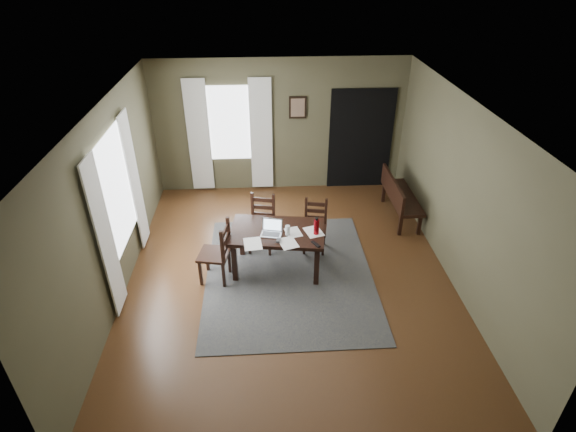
{
  "coord_description": "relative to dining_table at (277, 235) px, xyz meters",
  "views": [
    {
      "loc": [
        -0.35,
        -5.59,
        4.5
      ],
      "look_at": [
        0.0,
        0.3,
        0.9
      ],
      "focal_mm": 28.0,
      "sensor_mm": 36.0,
      "label": 1
    }
  ],
  "objects": [
    {
      "name": "ground",
      "position": [
        0.17,
        -0.16,
        -0.65
      ],
      "size": [
        5.0,
        6.0,
        0.01
      ],
      "color": "#492C16"
    },
    {
      "name": "curtain_back_left",
      "position": [
        -1.45,
        2.78,
        0.56
      ],
      "size": [
        0.44,
        0.03,
        2.3
      ],
      "color": "silver",
      "rests_on": "ground"
    },
    {
      "name": "doorway_back",
      "position": [
        1.82,
        2.81,
        0.41
      ],
      "size": [
        1.3,
        0.03,
        2.1
      ],
      "color": "black",
      "rests_on": "ground"
    },
    {
      "name": "drinking_glass",
      "position": [
        0.15,
        -0.12,
        0.17
      ],
      "size": [
        0.08,
        0.08,
        0.16
      ],
      "primitive_type": "cylinder",
      "rotation": [
        0.0,
        0.0,
        -0.17
      ],
      "color": "silver",
      "rests_on": "dining_table"
    },
    {
      "name": "window_back",
      "position": [
        -0.83,
        2.81,
        0.81
      ],
      "size": [
        1.0,
        0.01,
        1.5
      ],
      "color": "white",
      "rests_on": "ground"
    },
    {
      "name": "room_shell",
      "position": [
        0.17,
        -0.16,
        1.16
      ],
      "size": [
        5.02,
        6.02,
        2.71
      ],
      "color": "#4A4730",
      "rests_on": "ground"
    },
    {
      "name": "laptop",
      "position": [
        -0.08,
        -0.06,
        0.14
      ],
      "size": [
        0.35,
        0.31,
        0.21
      ],
      "rotation": [
        0.0,
        0.0,
        -0.22
      ],
      "color": "#B7B7BC",
      "rests_on": "dining_table"
    },
    {
      "name": "water_bottle",
      "position": [
        0.59,
        -0.13,
        0.22
      ],
      "size": [
        0.1,
        0.1,
        0.28
      ],
      "rotation": [
        0.0,
        0.0,
        -0.22
      ],
      "color": "#9D0C15",
      "rests_on": "dining_table"
    },
    {
      "name": "chair_back_right",
      "position": [
        0.65,
        0.54,
        -0.2
      ],
      "size": [
        0.46,
        0.46,
        0.89
      ],
      "rotation": [
        0.0,
        0.0,
        -0.19
      ],
      "color": "black",
      "rests_on": "rug"
    },
    {
      "name": "chair_end",
      "position": [
        -0.92,
        -0.21,
        -0.14
      ],
      "size": [
        0.52,
        0.52,
        1.01
      ],
      "rotation": [
        0.0,
        0.0,
        -1.76
      ],
      "color": "black",
      "rests_on": "rug"
    },
    {
      "name": "tv_remote",
      "position": [
        0.55,
        -0.41,
        0.1
      ],
      "size": [
        0.13,
        0.18,
        0.02
      ],
      "primitive_type": "cube",
      "rotation": [
        0.0,
        0.0,
        0.51
      ],
      "color": "black",
      "rests_on": "dining_table"
    },
    {
      "name": "computer_mouse",
      "position": [
        0.01,
        -0.3,
        0.11
      ],
      "size": [
        0.07,
        0.1,
        0.03
      ],
      "primitive_type": "cube",
      "rotation": [
        0.0,
        0.0,
        -0.23
      ],
      "color": "#3F3F42",
      "rests_on": "dining_table"
    },
    {
      "name": "dining_table",
      "position": [
        0.0,
        0.0,
        0.0
      ],
      "size": [
        1.54,
        1.05,
        0.72
      ],
      "rotation": [
        0.0,
        0.0,
        -0.14
      ],
      "color": "black",
      "rests_on": "rug"
    },
    {
      "name": "curtain_left_near",
      "position": [
        -2.27,
        -0.78,
        0.56
      ],
      "size": [
        0.03,
        0.48,
        2.3
      ],
      "color": "silver",
      "rests_on": "ground"
    },
    {
      "name": "chair_back_left",
      "position": [
        -0.24,
        0.61,
        -0.17
      ],
      "size": [
        0.5,
        0.5,
        0.96
      ],
      "rotation": [
        0.0,
        0.0,
        -0.21
      ],
      "color": "black",
      "rests_on": "rug"
    },
    {
      "name": "framed_picture",
      "position": [
        0.52,
        2.81,
        1.11
      ],
      "size": [
        0.34,
        0.03,
        0.44
      ],
      "color": "black",
      "rests_on": "ground"
    },
    {
      "name": "paper_c",
      "position": [
        0.24,
        -0.07,
        0.09
      ],
      "size": [
        0.29,
        0.33,
        0.0
      ],
      "primitive_type": "cube",
      "rotation": [
        0.0,
        0.0,
        0.26
      ],
      "color": "white",
      "rests_on": "dining_table"
    },
    {
      "name": "paper_d",
      "position": [
        0.55,
        -0.07,
        0.09
      ],
      "size": [
        0.32,
        0.37,
        0.0
      ],
      "primitive_type": "cube",
      "rotation": [
        0.0,
        0.0,
        0.29
      ],
      "color": "white",
      "rests_on": "dining_table"
    },
    {
      "name": "paper_e",
      "position": [
        0.15,
        -0.35,
        0.09
      ],
      "size": [
        0.32,
        0.37,
        0.0
      ],
      "primitive_type": "cube",
      "rotation": [
        0.0,
        0.0,
        0.3
      ],
      "color": "white",
      "rests_on": "dining_table"
    },
    {
      "name": "curtain_back_right",
      "position": [
        -0.21,
        2.78,
        0.56
      ],
      "size": [
        0.44,
        0.03,
        2.3
      ],
      "color": "silver",
      "rests_on": "ground"
    },
    {
      "name": "curtain_left_far",
      "position": [
        -2.27,
        0.86,
        0.56
      ],
      "size": [
        0.03,
        0.48,
        2.3
      ],
      "color": "silver",
      "rests_on": "ground"
    },
    {
      "name": "bench",
      "position": [
        2.32,
        1.46,
        -0.16
      ],
      "size": [
        0.46,
        1.43,
        0.8
      ],
      "rotation": [
        0.0,
        0.0,
        1.57
      ],
      "color": "black",
      "rests_on": "ground"
    },
    {
      "name": "window_left",
      "position": [
        -2.3,
        0.04,
        0.81
      ],
      "size": [
        0.01,
        1.3,
        1.7
      ],
      "color": "white",
      "rests_on": "ground"
    },
    {
      "name": "paper_a",
      "position": [
        -0.37,
        -0.34,
        0.09
      ],
      "size": [
        0.29,
        0.36,
        0.0
      ],
      "primitive_type": "cube",
      "rotation": [
        0.0,
        0.0,
        0.11
      ],
      "color": "white",
      "rests_on": "dining_table"
    },
    {
      "name": "rug",
      "position": [
        0.17,
        -0.16,
        -0.64
      ],
      "size": [
        2.6,
        3.2,
        0.01
      ],
      "color": "#3A3A3A",
      "rests_on": "ground"
    }
  ]
}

